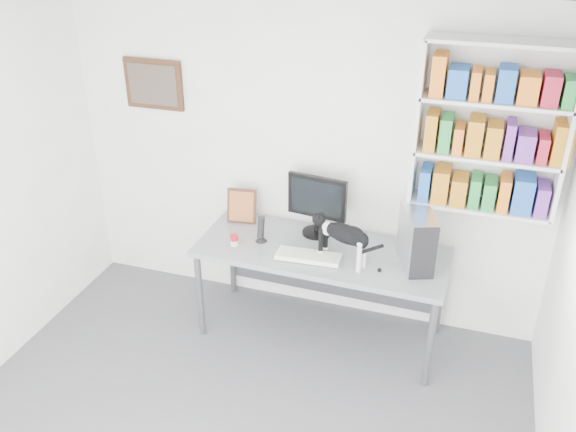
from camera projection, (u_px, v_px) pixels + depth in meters
The scene contains 11 objects.
room at pixel (198, 300), 3.31m from camera, with size 4.01×4.01×2.70m.
bookshelf at pixel (491, 129), 4.24m from camera, with size 1.03×0.28×1.24m, color silver.
wall_art at pixel (154, 84), 5.06m from camera, with size 0.52×0.04×0.42m, color #4D2F18.
desk at pixel (320, 293), 4.98m from camera, with size 1.97×0.77×0.82m, color gray.
monitor at pixel (317, 205), 4.89m from camera, with size 0.49×0.24×0.53m, color black.
keyboard at pixel (308, 256), 4.67m from camera, with size 0.49×0.19×0.04m, color white.
pc_tower at pixel (417, 238), 4.51m from camera, with size 0.20×0.44×0.44m, color #A7A7AB.
speaker at pixel (261, 229), 4.86m from camera, with size 0.10×0.10×0.22m, color black.
leaning_print at pixel (242, 205), 5.13m from camera, with size 0.25×0.10×0.31m, color #4D2F18.
soup_can at pixel (234, 240), 4.83m from camera, with size 0.06×0.06×0.09m, color red.
cat at pixel (344, 243), 4.54m from camera, with size 0.56×0.15×0.34m, color black, non-canonical shape.
Camera 1 is at (1.30, -2.42, 3.31)m, focal length 38.00 mm.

